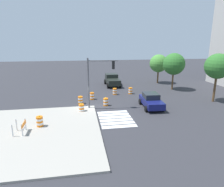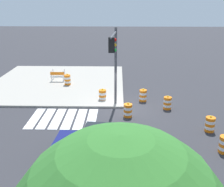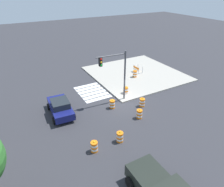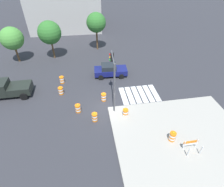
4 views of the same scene
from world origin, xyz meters
name	(u,v)px [view 1 (image 1 of 4)]	position (x,y,z in m)	size (l,w,h in m)	color
ground_plane	(94,107)	(0.00, 0.00, 0.00)	(120.00, 120.00, 0.00)	#2D2D33
sidewalk_corner	(26,133)	(6.00, -6.00, 0.07)	(12.00, 12.00, 0.15)	#9E998E
crosswalk_stripes	(116,119)	(4.00, 1.80, 0.01)	(4.35, 3.20, 0.02)	silver
sports_car	(151,101)	(1.26, 6.42, 0.81)	(4.41, 2.35, 1.63)	navy
pickup_truck	(112,80)	(-11.11, 3.99, 0.97)	(5.15, 2.34, 1.92)	black
traffic_barrel_near_corner	(106,102)	(-0.25, 1.40, 0.45)	(0.56, 0.56, 1.02)	orange
traffic_barrel_crosswalk_end	(92,96)	(-3.10, -0.01, 0.45)	(0.56, 0.56, 1.02)	orange
traffic_barrel_median_near	(115,91)	(-5.03, 3.35, 0.45)	(0.56, 0.56, 1.02)	orange
traffic_barrel_median_far	(82,108)	(1.60, -1.45, 0.45)	(0.56, 0.56, 1.02)	orange
traffic_barrel_far_curb	(130,91)	(-5.03, 5.66, 0.45)	(0.56, 0.56, 1.02)	orange
traffic_barrel_lane_center	(80,100)	(-1.50, -1.53, 0.45)	(0.56, 0.56, 1.02)	orange
traffic_barrel_on_sidewalk	(40,121)	(4.96, -5.09, 0.60)	(0.56, 0.56, 1.02)	orange
construction_barricade	(22,126)	(6.08, -6.25, 0.72)	(1.30, 0.79, 1.00)	silver
traffic_light_pole	(99,74)	(0.67, 0.54, 3.91)	(0.49, 3.29, 5.50)	#4C4C51
street_tree_streetside_near	(218,66)	(0.37, 14.99, 4.42)	(3.06, 3.06, 5.97)	brown
street_tree_streetside_mid	(159,63)	(-11.77, 12.55, 3.57)	(3.18, 3.18, 5.17)	brown
street_tree_streetside_far	(174,64)	(-6.57, 12.85, 4.00)	(3.33, 3.33, 5.67)	brown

